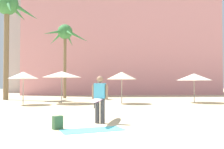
{
  "coord_description": "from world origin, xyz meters",
  "views": [
    {
      "loc": [
        -1.03,
        -6.92,
        1.46
      ],
      "look_at": [
        -0.13,
        4.37,
        1.82
      ],
      "focal_mm": 42.65,
      "sensor_mm": 36.0,
      "label": 1
    }
  ],
  "objects_px": {
    "palm_tree_far_left": "(7,12)",
    "cafe_umbrella_3": "(23,75)",
    "cafe_umbrella_1": "(62,74)",
    "person_near_left": "(100,98)",
    "backpack": "(57,123)",
    "beach_towel": "(93,130)",
    "palm_tree_left": "(65,37)",
    "cafe_umbrella_4": "(194,77)",
    "cafe_umbrella_0": "(122,76)"
  },
  "relations": [
    {
      "from": "beach_towel",
      "to": "person_near_left",
      "type": "xyz_separation_m",
      "value": [
        0.26,
        1.51,
        0.91
      ]
    },
    {
      "from": "cafe_umbrella_4",
      "to": "person_near_left",
      "type": "relative_size",
      "value": 0.9
    },
    {
      "from": "cafe_umbrella_4",
      "to": "beach_towel",
      "type": "distance_m",
      "value": 13.46
    },
    {
      "from": "beach_towel",
      "to": "cafe_umbrella_1",
      "type": "bearing_deg",
      "value": 101.06
    },
    {
      "from": "backpack",
      "to": "cafe_umbrella_4",
      "type": "bearing_deg",
      "value": -74.76
    },
    {
      "from": "palm_tree_far_left",
      "to": "cafe_umbrella_0",
      "type": "distance_m",
      "value": 12.23
    },
    {
      "from": "cafe_umbrella_0",
      "to": "cafe_umbrella_3",
      "type": "height_order",
      "value": "cafe_umbrella_0"
    },
    {
      "from": "cafe_umbrella_1",
      "to": "beach_towel",
      "type": "distance_m",
      "value": 11.37
    },
    {
      "from": "palm_tree_far_left",
      "to": "cafe_umbrella_3",
      "type": "xyz_separation_m",
      "value": [
        2.84,
        -5.45,
        -5.72
      ]
    },
    {
      "from": "palm_tree_far_left",
      "to": "person_near_left",
      "type": "xyz_separation_m",
      "value": [
        7.72,
        -14.02,
        -6.79
      ]
    },
    {
      "from": "cafe_umbrella_4",
      "to": "backpack",
      "type": "relative_size",
      "value": 6.18
    },
    {
      "from": "cafe_umbrella_1",
      "to": "person_near_left",
      "type": "relative_size",
      "value": 0.97
    },
    {
      "from": "cafe_umbrella_4",
      "to": "cafe_umbrella_0",
      "type": "bearing_deg",
      "value": -175.52
    },
    {
      "from": "palm_tree_left",
      "to": "cafe_umbrella_4",
      "type": "distance_m",
      "value": 12.7
    },
    {
      "from": "cafe_umbrella_3",
      "to": "cafe_umbrella_4",
      "type": "relative_size",
      "value": 0.86
    },
    {
      "from": "palm_tree_left",
      "to": "cafe_umbrella_1",
      "type": "xyz_separation_m",
      "value": [
        0.41,
        -6.48,
        -3.84
      ]
    },
    {
      "from": "cafe_umbrella_0",
      "to": "person_near_left",
      "type": "bearing_deg",
      "value": -101.65
    },
    {
      "from": "backpack",
      "to": "cafe_umbrella_3",
      "type": "bearing_deg",
      "value": -15.94
    },
    {
      "from": "palm_tree_far_left",
      "to": "beach_towel",
      "type": "distance_m",
      "value": 18.88
    },
    {
      "from": "palm_tree_far_left",
      "to": "beach_towel",
      "type": "relative_size",
      "value": 4.86
    },
    {
      "from": "beach_towel",
      "to": "person_near_left",
      "type": "height_order",
      "value": "person_near_left"
    },
    {
      "from": "beach_towel",
      "to": "cafe_umbrella_3",
      "type": "bearing_deg",
      "value": 114.62
    },
    {
      "from": "palm_tree_far_left",
      "to": "person_near_left",
      "type": "relative_size",
      "value": 3.27
    },
    {
      "from": "cafe_umbrella_1",
      "to": "backpack",
      "type": "height_order",
      "value": "cafe_umbrella_1"
    },
    {
      "from": "backpack",
      "to": "palm_tree_left",
      "type": "bearing_deg",
      "value": -30.81
    },
    {
      "from": "cafe_umbrella_1",
      "to": "cafe_umbrella_4",
      "type": "distance_m",
      "value": 9.74
    },
    {
      "from": "cafe_umbrella_3",
      "to": "cafe_umbrella_4",
      "type": "height_order",
      "value": "cafe_umbrella_3"
    },
    {
      "from": "cafe_umbrella_1",
      "to": "backpack",
      "type": "distance_m",
      "value": 10.93
    },
    {
      "from": "cafe_umbrella_0",
      "to": "cafe_umbrella_3",
      "type": "distance_m",
      "value": 6.76
    },
    {
      "from": "cafe_umbrella_1",
      "to": "beach_towel",
      "type": "height_order",
      "value": "cafe_umbrella_1"
    },
    {
      "from": "palm_tree_left",
      "to": "person_near_left",
      "type": "distance_m",
      "value": 16.94
    },
    {
      "from": "cafe_umbrella_1",
      "to": "beach_towel",
      "type": "xyz_separation_m",
      "value": [
        2.15,
        -10.98,
        -2.07
      ]
    },
    {
      "from": "cafe_umbrella_0",
      "to": "beach_towel",
      "type": "height_order",
      "value": "cafe_umbrella_0"
    },
    {
      "from": "cafe_umbrella_3",
      "to": "person_near_left",
      "type": "relative_size",
      "value": 0.77
    },
    {
      "from": "palm_tree_far_left",
      "to": "cafe_umbrella_1",
      "type": "relative_size",
      "value": 3.38
    },
    {
      "from": "palm_tree_left",
      "to": "person_near_left",
      "type": "bearing_deg",
      "value": -79.97
    },
    {
      "from": "palm_tree_far_left",
      "to": "backpack",
      "type": "height_order",
      "value": "palm_tree_far_left"
    },
    {
      "from": "cafe_umbrella_3",
      "to": "backpack",
      "type": "height_order",
      "value": "cafe_umbrella_3"
    },
    {
      "from": "palm_tree_far_left",
      "to": "person_near_left",
      "type": "height_order",
      "value": "palm_tree_far_left"
    },
    {
      "from": "cafe_umbrella_3",
      "to": "cafe_umbrella_4",
      "type": "xyz_separation_m",
      "value": [
        12.21,
        0.86,
        -0.08
      ]
    },
    {
      "from": "palm_tree_left",
      "to": "backpack",
      "type": "bearing_deg",
      "value": -85.21
    },
    {
      "from": "palm_tree_far_left",
      "to": "cafe_umbrella_0",
      "type": "relative_size",
      "value": 4.18
    },
    {
      "from": "cafe_umbrella_1",
      "to": "cafe_umbrella_4",
      "type": "xyz_separation_m",
      "value": [
        9.74,
        -0.03,
        -0.17
      ]
    },
    {
      "from": "cafe_umbrella_3",
      "to": "beach_towel",
      "type": "distance_m",
      "value": 11.27
    },
    {
      "from": "palm_tree_left",
      "to": "beach_towel",
      "type": "xyz_separation_m",
      "value": [
        2.55,
        -17.45,
        -5.9
      ]
    },
    {
      "from": "backpack",
      "to": "person_near_left",
      "type": "relative_size",
      "value": 0.15
    },
    {
      "from": "palm_tree_left",
      "to": "cafe_umbrella_1",
      "type": "bearing_deg",
      "value": -86.39
    },
    {
      "from": "palm_tree_far_left",
      "to": "cafe_umbrella_3",
      "type": "distance_m",
      "value": 8.4
    },
    {
      "from": "cafe_umbrella_1",
      "to": "palm_tree_far_left",
      "type": "bearing_deg",
      "value": 139.33
    },
    {
      "from": "beach_towel",
      "to": "backpack",
      "type": "bearing_deg",
      "value": 166.71
    }
  ]
}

